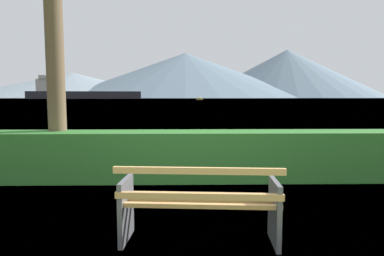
% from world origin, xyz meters
% --- Properties ---
extents(ground_plane, '(1400.00, 1400.00, 0.00)m').
position_xyz_m(ground_plane, '(0.00, 0.00, 0.00)').
color(ground_plane, olive).
extents(water_surface, '(620.00, 620.00, 0.00)m').
position_xyz_m(water_surface, '(0.00, 309.08, 0.00)').
color(water_surface, '#6B8EA3').
rests_on(water_surface, ground_plane).
extents(park_bench, '(1.70, 0.69, 0.87)m').
position_xyz_m(park_bench, '(-0.00, -0.06, 0.42)').
color(park_bench, tan).
rests_on(park_bench, ground_plane).
extents(hedge_row, '(13.06, 0.78, 0.90)m').
position_xyz_m(hedge_row, '(0.00, 2.67, 0.45)').
color(hedge_row, '#2D6B28').
rests_on(hedge_row, ground_plane).
extents(cargo_ship_large, '(93.45, 22.99, 19.19)m').
position_xyz_m(cargo_ship_large, '(-91.54, 279.19, 5.37)').
color(cargo_ship_large, '#232328').
rests_on(cargo_ship_large, water_surface).
extents(fishing_boat_near, '(3.49, 9.10, 1.34)m').
position_xyz_m(fishing_boat_near, '(7.82, 183.03, 0.50)').
color(fishing_boat_near, gold).
rests_on(fishing_boat_near, water_surface).
extents(distant_hills, '(723.51, 422.33, 86.47)m').
position_xyz_m(distant_hills, '(24.70, 591.03, 37.11)').
color(distant_hills, gray).
rests_on(distant_hills, ground_plane).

